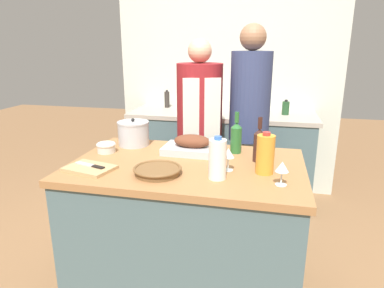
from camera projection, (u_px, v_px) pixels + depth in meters
kitchen_island at (187, 229)px, 2.13m from camera, size 1.35×0.87×0.88m
back_counter at (221, 156)px, 3.51m from camera, size 1.82×0.60×0.90m
back_wall at (228, 72)px, 3.60m from camera, size 2.32×0.10×2.55m
roasting_pan at (192, 146)px, 2.19m from camera, size 0.37×0.24×0.12m
wicker_basket at (157, 170)px, 1.83m from camera, size 0.26×0.26×0.04m
cutting_board at (90, 168)px, 1.90m from camera, size 0.30×0.24×0.02m
stock_pot at (133, 133)px, 2.35m from camera, size 0.22×0.22×0.19m
mixing_bowl at (106, 147)px, 2.20m from camera, size 0.12×0.12×0.06m
juice_jug at (265, 154)px, 1.83m from camera, size 0.10×0.10×0.23m
milk_jug at (218, 159)px, 1.75m from camera, size 0.09×0.09×0.23m
wine_bottle_green at (236, 137)px, 2.18m from camera, size 0.07×0.07×0.27m
wine_bottle_dark at (259, 144)px, 2.02m from camera, size 0.07×0.07×0.27m
wine_glass_left at (282, 168)px, 1.67m from camera, size 0.07×0.07×0.12m
wine_glass_right at (228, 154)px, 1.87m from camera, size 0.07×0.07×0.13m
knife_chef at (91, 165)px, 1.91m from camera, size 0.20×0.09×0.01m
condiment_bottle_tall at (286, 108)px, 3.27m from camera, size 0.07×0.07×0.14m
condiment_bottle_short at (167, 99)px, 3.64m from camera, size 0.05×0.05×0.19m
person_cook_aproned at (199, 130)px, 2.81m from camera, size 0.37×0.40×1.60m
person_cook_guest at (249, 123)px, 2.71m from camera, size 0.31×0.31×1.70m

